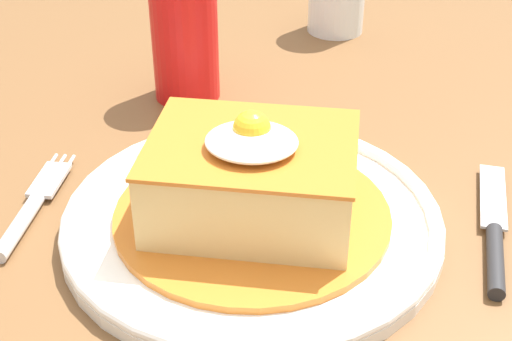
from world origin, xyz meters
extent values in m
cube|color=brown|center=(0.00, 0.00, 0.72)|extent=(1.19, 0.93, 0.04)
cylinder|color=brown|center=(-0.52, 0.38, 0.35)|extent=(0.07, 0.07, 0.70)
cylinder|color=white|center=(-0.05, -0.11, 0.75)|extent=(0.29, 0.29, 0.01)
torus|color=white|center=(-0.05, -0.11, 0.75)|extent=(0.29, 0.29, 0.01)
cylinder|color=#C66B23|center=(-0.05, -0.11, 0.76)|extent=(0.21, 0.21, 0.01)
cube|color=#DBB770|center=(-0.05, -0.11, 0.79)|extent=(0.15, 0.12, 0.06)
cube|color=#C66B23|center=(-0.05, -0.11, 0.82)|extent=(0.15, 0.12, 0.00)
ellipsoid|color=white|center=(-0.05, -0.12, 0.83)|extent=(0.07, 0.06, 0.01)
sphere|color=yellow|center=(-0.05, -0.11, 0.83)|extent=(0.03, 0.03, 0.03)
cylinder|color=silver|center=(-0.23, -0.15, 0.75)|extent=(0.01, 0.08, 0.01)
cube|color=silver|center=(-0.23, -0.08, 0.75)|extent=(0.02, 0.05, 0.00)
cylinder|color=silver|center=(-0.22, -0.06, 0.75)|extent=(0.00, 0.03, 0.00)
cylinder|color=silver|center=(-0.23, -0.06, 0.75)|extent=(0.00, 0.03, 0.00)
cylinder|color=silver|center=(-0.24, -0.06, 0.75)|extent=(0.00, 0.03, 0.00)
cylinder|color=#262628|center=(0.13, -0.13, 0.75)|extent=(0.02, 0.08, 0.01)
cube|color=silver|center=(0.13, -0.05, 0.75)|extent=(0.03, 0.09, 0.00)
cylinder|color=red|center=(-0.15, 0.10, 0.80)|extent=(0.07, 0.07, 0.12)
cylinder|color=gold|center=(-0.01, 0.30, 0.77)|extent=(0.06, 0.06, 0.06)
camera|label=1|loc=(0.01, -0.55, 1.08)|focal=50.80mm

